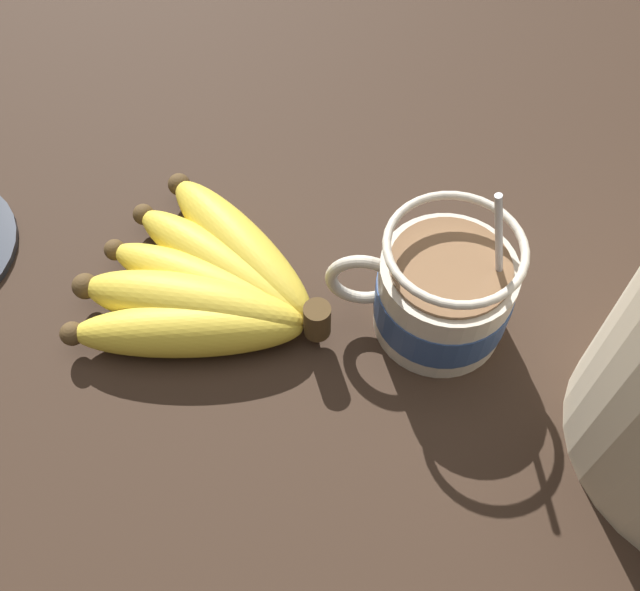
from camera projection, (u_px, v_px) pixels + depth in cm
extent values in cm
cube|color=#332319|center=(362.00, 305.00, 57.74)|extent=(92.04, 92.04, 3.86)
cylinder|color=beige|center=(444.00, 296.00, 51.60)|extent=(9.69, 9.69, 7.14)
cylinder|color=navy|center=(444.00, 298.00, 51.83)|extent=(9.89, 9.89, 3.29)
torus|color=beige|center=(366.00, 281.00, 50.99)|extent=(5.41, 0.90, 5.41)
cylinder|color=#846042|center=(452.00, 267.00, 48.54)|extent=(8.49, 8.49, 0.40)
torus|color=beige|center=(457.00, 247.00, 46.74)|extent=(9.69, 9.69, 0.60)
cylinder|color=#B2B2B7|center=(501.00, 263.00, 47.65)|extent=(3.31, 0.50, 13.29)
ellipsoid|color=#B2B2B7|center=(463.00, 313.00, 53.23)|extent=(3.00, 2.00, 0.80)
cylinder|color=#4C381E|center=(319.00, 320.00, 51.17)|extent=(2.00, 2.00, 3.00)
ellipsoid|color=gold|center=(241.00, 247.00, 55.95)|extent=(15.17, 14.90, 4.19)
sphere|color=#4C381E|center=(180.00, 185.00, 59.56)|extent=(1.89, 1.89, 1.89)
ellipsoid|color=gold|center=(222.00, 265.00, 55.17)|extent=(16.37, 12.01, 3.88)
sphere|color=#4C381E|center=(145.00, 215.00, 57.97)|extent=(1.75, 1.75, 1.75)
ellipsoid|color=gold|center=(208.00, 285.00, 54.16)|extent=(16.85, 8.75, 3.79)
sphere|color=#4C381E|center=(116.00, 250.00, 56.03)|extent=(1.71, 1.71, 1.71)
ellipsoid|color=gold|center=(194.00, 304.00, 52.81)|extent=(17.20, 5.97, 4.45)
sphere|color=#4C381E|center=(87.00, 286.00, 53.71)|extent=(2.00, 2.00, 2.00)
ellipsoid|color=gold|center=(190.00, 331.00, 51.83)|extent=(17.20, 6.22, 3.99)
sphere|color=#4C381E|center=(74.00, 334.00, 51.68)|extent=(1.80, 1.80, 1.80)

